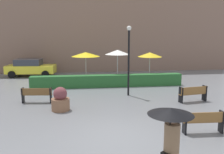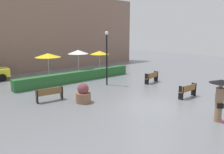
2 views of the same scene
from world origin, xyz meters
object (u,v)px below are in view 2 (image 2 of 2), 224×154
(bench_near_right, at_px, (188,90))
(planter_pot, at_px, (83,94))
(patio_umbrella_yellow, at_px, (48,55))
(patio_umbrella_white, at_px, (78,52))
(bench_far_right, at_px, (152,77))
(bench_far_left, at_px, (50,93))
(patio_umbrella_yellow_far, at_px, (99,53))
(lamp_post, at_px, (107,53))
(pedestrian_with_umbrella, at_px, (220,93))

(bench_near_right, distance_m, planter_pot, 6.68)
(bench_near_right, xyz_separation_m, patio_umbrella_yellow, (-4.16, 11.31, 1.63))
(planter_pot, relative_size, patio_umbrella_white, 0.46)
(bench_far_right, distance_m, planter_pot, 7.26)
(bench_far_left, height_order, patio_umbrella_yellow_far, patio_umbrella_yellow_far)
(planter_pot, relative_size, patio_umbrella_yellow, 0.51)
(bench_near_right, height_order, lamp_post, lamp_post)
(pedestrian_with_umbrella, height_order, patio_umbrella_white, patio_umbrella_white)
(patio_umbrella_yellow_far, bearing_deg, pedestrian_with_umbrella, -104.04)
(lamp_post, xyz_separation_m, patio_umbrella_white, (-0.07, 4.01, -0.19))
(lamp_post, relative_size, patio_umbrella_white, 1.65)
(planter_pot, distance_m, patio_umbrella_yellow, 7.99)
(bench_far_right, relative_size, lamp_post, 0.40)
(bench_far_right, bearing_deg, planter_pot, -175.38)
(patio_umbrella_white, bearing_deg, patio_umbrella_yellow_far, 3.88)
(bench_near_right, distance_m, patio_umbrella_white, 10.45)
(lamp_post, height_order, patio_umbrella_yellow_far, lamp_post)
(lamp_post, bearing_deg, bench_near_right, -74.62)
(bench_far_right, height_order, planter_pot, planter_pot)
(bench_near_right, distance_m, bench_far_right, 4.52)
(patio_umbrella_yellow, relative_size, patio_umbrella_yellow_far, 1.00)
(patio_umbrella_yellow, bearing_deg, lamp_post, -64.51)
(bench_far_right, distance_m, pedestrian_with_umbrella, 8.31)
(bench_near_right, bearing_deg, planter_pot, 147.11)
(bench_near_right, distance_m, patio_umbrella_yellow, 12.16)
(pedestrian_with_umbrella, height_order, patio_umbrella_yellow, patio_umbrella_yellow)
(planter_pot, height_order, patio_umbrella_yellow_far, patio_umbrella_yellow_far)
(lamp_post, bearing_deg, planter_pot, -147.57)
(bench_far_right, distance_m, patio_umbrella_yellow, 9.30)
(bench_far_left, bearing_deg, patio_umbrella_yellow, 65.01)
(bench_far_right, height_order, patio_umbrella_yellow_far, patio_umbrella_yellow_far)
(pedestrian_with_umbrella, xyz_separation_m, patio_umbrella_yellow_far, (3.32, 13.28, 0.77))
(bench_near_right, relative_size, lamp_post, 0.37)
(patio_umbrella_white, xyz_separation_m, patio_umbrella_yellow_far, (2.61, 0.18, -0.23))
(bench_far_left, height_order, planter_pot, planter_pot)
(lamp_post, bearing_deg, bench_far_right, -29.99)
(planter_pot, bearing_deg, pedestrian_with_umbrella, -64.50)
(bench_far_left, xyz_separation_m, patio_umbrella_white, (5.27, 4.96, 1.88))
(bench_far_right, xyz_separation_m, patio_umbrella_yellow, (-5.78, 7.10, 1.63))
(planter_pot, distance_m, patio_umbrella_yellow_far, 9.44)
(patio_umbrella_yellow, bearing_deg, bench_near_right, -69.82)
(bench_far_left, bearing_deg, lamp_post, 10.10)
(pedestrian_with_umbrella, xyz_separation_m, patio_umbrella_yellow, (-1.69, 14.28, 0.76))
(pedestrian_with_umbrella, bearing_deg, bench_far_right, 60.31)
(bench_near_right, xyz_separation_m, bench_far_right, (1.63, 4.21, -0.00))
(bench_far_left, relative_size, patio_umbrella_yellow_far, 0.72)
(pedestrian_with_umbrella, bearing_deg, patio_umbrella_yellow, 96.76)
(patio_umbrella_yellow, bearing_deg, patio_umbrella_yellow_far, -11.28)
(pedestrian_with_umbrella, xyz_separation_m, planter_pot, (-3.15, 6.59, -0.87))
(bench_near_right, relative_size, bench_far_right, 0.94)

